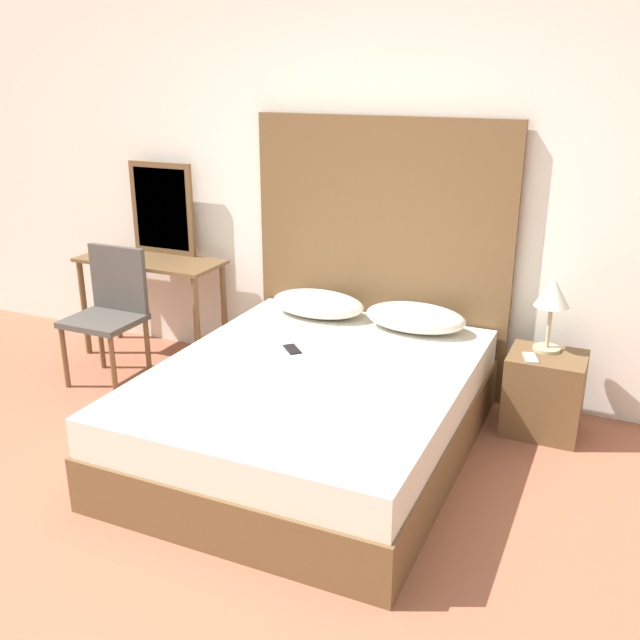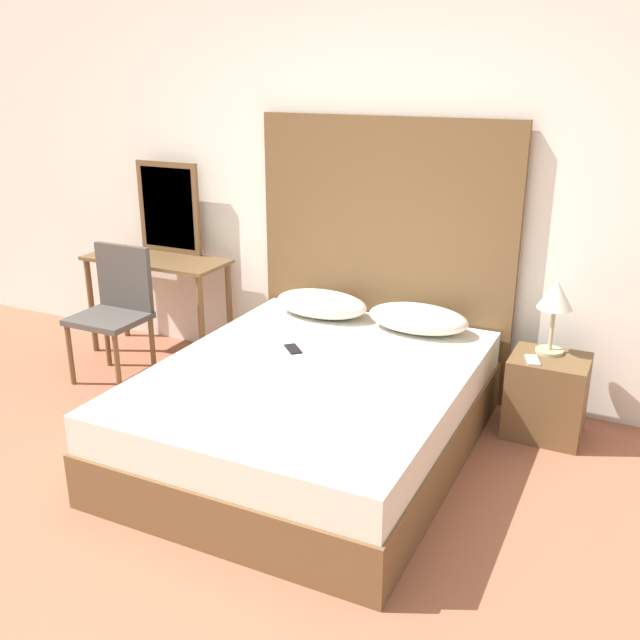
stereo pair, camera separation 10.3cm
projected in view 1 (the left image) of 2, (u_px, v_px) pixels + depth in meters
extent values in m
plane|color=#9E5B42|center=(166.00, 576.00, 3.06)|extent=(16.00, 16.00, 0.00)
cube|color=white|center=(368.00, 183.00, 4.65)|extent=(10.00, 0.06, 2.70)
cube|color=brown|center=(312.00, 426.00, 4.03)|extent=(1.66, 2.08, 0.30)
cube|color=silver|center=(312.00, 386.00, 3.94)|extent=(1.62, 2.04, 0.21)
cube|color=brown|center=(380.00, 256.00, 4.69)|extent=(1.74, 0.05, 1.78)
ellipsoid|color=silver|center=(318.00, 304.00, 4.71)|extent=(0.64, 0.35, 0.17)
ellipsoid|color=silver|center=(415.00, 318.00, 4.45)|extent=(0.64, 0.35, 0.17)
cube|color=black|center=(292.00, 349.00, 4.16)|extent=(0.16, 0.16, 0.01)
cube|color=brown|center=(544.00, 393.00, 4.21)|extent=(0.44, 0.38, 0.49)
cylinder|color=tan|center=(546.00, 349.00, 4.20)|extent=(0.16, 0.16, 0.02)
cylinder|color=tan|center=(549.00, 327.00, 4.15)|extent=(0.02, 0.02, 0.25)
cone|color=silver|center=(553.00, 292.00, 4.08)|extent=(0.20, 0.20, 0.17)
cube|color=#B7B7BC|center=(530.00, 358.00, 4.08)|extent=(0.11, 0.16, 0.01)
cube|color=brown|center=(150.00, 261.00, 5.17)|extent=(1.08, 0.44, 0.02)
cylinder|color=brown|center=(84.00, 308.00, 5.34)|extent=(0.04, 0.04, 0.72)
cylinder|color=brown|center=(197.00, 327.00, 4.95)|extent=(0.04, 0.04, 0.72)
cylinder|color=brown|center=(116.00, 295.00, 5.65)|extent=(0.04, 0.04, 0.72)
cylinder|color=brown|center=(224.00, 312.00, 5.26)|extent=(0.04, 0.04, 0.72)
cube|color=brown|center=(162.00, 209.00, 5.22)|extent=(0.53, 0.03, 0.67)
cube|color=#B2BCC6|center=(162.00, 209.00, 5.21)|extent=(0.45, 0.01, 0.59)
cube|color=#4C4742|center=(103.00, 321.00, 4.80)|extent=(0.47, 0.42, 0.04)
cube|color=#4C4742|center=(118.00, 278.00, 4.89)|extent=(0.45, 0.04, 0.45)
cylinder|color=brown|center=(65.00, 357.00, 4.81)|extent=(0.04, 0.04, 0.43)
cylinder|color=brown|center=(113.00, 367.00, 4.65)|extent=(0.04, 0.04, 0.43)
cylinder|color=brown|center=(101.00, 340.00, 5.12)|extent=(0.04, 0.04, 0.43)
cylinder|color=brown|center=(148.00, 349.00, 4.96)|extent=(0.04, 0.04, 0.43)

